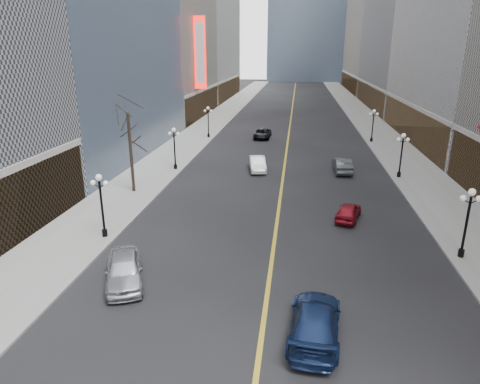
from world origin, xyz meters
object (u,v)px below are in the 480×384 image
(car_nb_mid, at_px, (257,164))
(streetlamp_east_1, at_px, (468,216))
(car_nb_near, at_px, (124,270))
(streetlamp_east_2, at_px, (402,151))
(streetlamp_west_1, at_px, (101,199))
(streetlamp_west_3, at_px, (208,119))
(car_sb_mid, at_px, (348,211))
(car_sb_far, at_px, (342,165))
(car_nb_far, at_px, (262,134))
(streetlamp_west_2, at_px, (174,144))
(car_sb_near, at_px, (315,321))
(streetlamp_east_3, at_px, (373,122))

(car_nb_mid, bearing_deg, streetlamp_east_1, -62.30)
(car_nb_near, bearing_deg, streetlamp_east_2, 28.12)
(streetlamp_east_2, bearing_deg, streetlamp_west_1, -142.67)
(streetlamp_west_3, height_order, car_sb_mid, streetlamp_west_3)
(car_sb_far, bearing_deg, car_nb_far, -61.98)
(streetlamp_east_2, xyz_separation_m, car_sb_mid, (-6.36, -12.19, -2.24))
(streetlamp_east_2, bearing_deg, car_sb_mid, -117.55)
(streetlamp_west_1, relative_size, car_sb_mid, 1.16)
(car_nb_far, distance_m, car_sb_far, 20.01)
(streetlamp_west_2, distance_m, car_sb_far, 18.21)
(car_sb_near, xyz_separation_m, car_sb_mid, (3.04, 14.84, -0.14))
(streetlamp_west_3, height_order, car_sb_far, streetlamp_west_3)
(streetlamp_east_3, height_order, car_nb_far, streetlamp_east_3)
(streetlamp_west_1, relative_size, car_sb_near, 0.82)
(streetlamp_east_2, distance_m, car_sb_far, 6.17)
(streetlamp_east_1, relative_size, streetlamp_east_3, 1.00)
(car_sb_near, bearing_deg, car_nb_mid, -74.40)
(streetlamp_west_3, bearing_deg, car_nb_far, 6.40)
(car_sb_near, bearing_deg, car_nb_far, -77.36)
(streetlamp_west_3, bearing_deg, car_sb_near, -72.50)
(streetlamp_west_1, xyz_separation_m, car_sb_mid, (17.24, 5.81, -2.24))
(streetlamp_east_2, relative_size, car_nb_mid, 0.98)
(streetlamp_west_1, distance_m, car_nb_near, 7.05)
(streetlamp_west_2, height_order, streetlamp_west_3, same)
(streetlamp_west_3, distance_m, car_nb_near, 41.84)
(car_nb_mid, bearing_deg, streetlamp_east_3, 39.23)
(streetlamp_east_1, relative_size, car_sb_far, 0.95)
(streetlamp_west_2, distance_m, streetlamp_west_3, 18.00)
(streetlamp_west_3, relative_size, car_sb_far, 0.95)
(streetlamp_west_1, height_order, car_sb_far, streetlamp_west_1)
(streetlamp_east_1, distance_m, car_sb_mid, 8.90)
(car_sb_near, distance_m, car_sb_far, 28.86)
(streetlamp_west_3, xyz_separation_m, car_sb_mid, (17.24, -30.19, -2.24))
(streetlamp_east_3, height_order, car_sb_far, streetlamp_east_3)
(car_nb_near, bearing_deg, car_sb_near, -39.80)
(car_nb_near, height_order, car_nb_mid, car_nb_near)
(car_sb_near, bearing_deg, streetlamp_east_3, -96.86)
(streetlamp_west_1, bearing_deg, streetlamp_west_2, 90.00)
(car_nb_near, distance_m, car_sb_mid, 17.71)
(streetlamp_west_1, distance_m, streetlamp_west_3, 36.00)
(streetlamp_east_3, xyz_separation_m, car_sb_near, (-9.40, -45.02, -2.10))
(car_sb_mid, distance_m, car_sb_far, 13.80)
(car_nb_far, bearing_deg, streetlamp_east_3, -1.64)
(streetlamp_east_1, height_order, streetlamp_west_3, same)
(streetlamp_west_2, height_order, car_sb_far, streetlamp_west_2)
(streetlamp_east_2, distance_m, streetlamp_west_1, 29.68)
(car_sb_mid, bearing_deg, car_sb_far, -77.07)
(streetlamp_west_2, bearing_deg, car_nb_far, 67.09)
(streetlamp_east_1, bearing_deg, car_sb_mid, 137.56)
(streetlamp_west_3, relative_size, car_sb_mid, 1.16)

